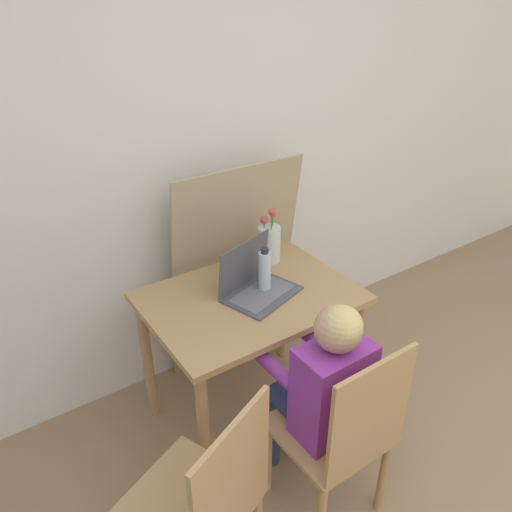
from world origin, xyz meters
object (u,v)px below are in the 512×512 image
object	(u,v)px
water_bottle	(265,271)
person_seated	(323,383)
chair_occupied	(341,435)
laptop	(255,282)
flower_vase	(269,242)
chair_spare	(205,505)

from	to	relation	value
water_bottle	person_seated	bearing A→B (deg)	-100.12
chair_occupied	laptop	size ratio (longest dim) A/B	2.35
chair_occupied	flower_vase	world-z (taller)	flower_vase
chair_occupied	person_seated	size ratio (longest dim) A/B	0.89
chair_occupied	water_bottle	distance (m)	0.76
chair_occupied	laptop	world-z (taller)	laptop
chair_occupied	water_bottle	bearing A→B (deg)	-98.72
chair_occupied	laptop	distance (m)	0.74
laptop	water_bottle	world-z (taller)	laptop
chair_occupied	laptop	bearing A→B (deg)	-94.47
person_seated	flower_vase	distance (m)	0.82
laptop	water_bottle	xyz separation A→B (m)	(0.05, -0.01, 0.04)
laptop	flower_vase	bearing A→B (deg)	25.20
chair_spare	water_bottle	bearing A→B (deg)	-160.55
chair_spare	person_seated	bearing A→B (deg)	165.44
flower_vase	water_bottle	distance (m)	0.28
chair_spare	laptop	xyz separation A→B (m)	(0.62, 0.62, 0.33)
chair_spare	flower_vase	bearing A→B (deg)	-158.67
chair_occupied	chair_spare	size ratio (longest dim) A/B	1.00
chair_spare	person_seated	world-z (taller)	person_seated
flower_vase	laptop	bearing A→B (deg)	-137.36
flower_vase	chair_occupied	bearing A→B (deg)	-107.36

